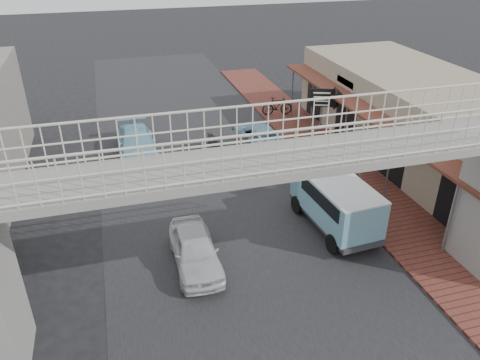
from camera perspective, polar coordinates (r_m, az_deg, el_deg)
ground at (r=18.04m, az=-0.27°, el=-6.96°), size 120.00×120.00×0.00m
road_strip at (r=18.03m, az=-0.27°, el=-6.95°), size 10.00×60.00×0.01m
sidewalk at (r=22.64m, az=13.64°, el=0.17°), size 3.00×40.00×0.10m
shophouse_row at (r=25.00m, az=22.14°, el=6.50°), size 7.20×18.00×4.00m
footbridge at (r=13.11m, az=4.47°, el=-5.27°), size 16.40×2.40×6.34m
white_hatchback at (r=16.39m, az=-5.51°, el=-8.47°), size 1.52×3.73×1.27m
dark_sedan at (r=23.39m, az=-1.17°, el=3.63°), size 1.51×4.04×1.32m
angkot_curb at (r=25.43m, az=2.28°, el=5.51°), size 2.43×4.43×1.18m
angkot_far at (r=24.84m, az=-12.48°, el=4.46°), size 1.95×4.58×1.32m
angkot_van at (r=18.22m, az=11.74°, el=-2.36°), size 2.20×4.32×2.06m
motorcycle_near at (r=25.01m, az=10.88°, el=4.42°), size 1.67×0.97×0.83m
motorcycle_far at (r=29.64m, az=4.54°, el=8.98°), size 1.96×0.77×1.14m
street_clock at (r=19.47m, az=14.03°, el=4.14°), size 0.81×0.79×3.16m
arrow_sign at (r=24.76m, az=11.90°, el=9.64°), size 1.98×1.33×3.28m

